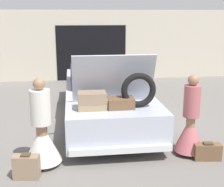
{
  "coord_description": "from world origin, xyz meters",
  "views": [
    {
      "loc": [
        -0.83,
        -7.68,
        2.61
      ],
      "look_at": [
        0.0,
        -1.42,
        1.01
      ],
      "focal_mm": 50.0,
      "sensor_mm": 36.0,
      "label": 1
    }
  ],
  "objects_px": {
    "person_right": "(190,127)",
    "car": "(105,95)",
    "suitcase_beside_right_person": "(207,152)",
    "person_left": "(42,135)",
    "suitcase_beside_left_person": "(27,167)"
  },
  "relations": [
    {
      "from": "person_right",
      "to": "suitcase_beside_left_person",
      "type": "bearing_deg",
      "value": 97.63
    },
    {
      "from": "car",
      "to": "person_left",
      "type": "height_order",
      "value": "car"
    },
    {
      "from": "suitcase_beside_right_person",
      "to": "person_right",
      "type": "bearing_deg",
      "value": 130.77
    },
    {
      "from": "person_right",
      "to": "car",
      "type": "bearing_deg",
      "value": 27.75
    },
    {
      "from": "suitcase_beside_left_person",
      "to": "person_left",
      "type": "bearing_deg",
      "value": 62.53
    },
    {
      "from": "person_left",
      "to": "person_right",
      "type": "bearing_deg",
      "value": 83.39
    },
    {
      "from": "car",
      "to": "person_right",
      "type": "bearing_deg",
      "value": -59.57
    },
    {
      "from": "car",
      "to": "suitcase_beside_right_person",
      "type": "xyz_separation_m",
      "value": [
        1.62,
        -2.62,
        -0.45
      ]
    },
    {
      "from": "suitcase_beside_left_person",
      "to": "suitcase_beside_right_person",
      "type": "distance_m",
      "value": 3.24
    },
    {
      "from": "person_left",
      "to": "car",
      "type": "bearing_deg",
      "value": 141.96
    },
    {
      "from": "person_left",
      "to": "person_right",
      "type": "xyz_separation_m",
      "value": [
        2.75,
        0.1,
        -0.01
      ]
    },
    {
      "from": "car",
      "to": "suitcase_beside_left_person",
      "type": "relative_size",
      "value": 11.86
    },
    {
      "from": "car",
      "to": "person_right",
      "type": "distance_m",
      "value": 2.71
    },
    {
      "from": "car",
      "to": "suitcase_beside_left_person",
      "type": "bearing_deg",
      "value": -119.12
    },
    {
      "from": "person_left",
      "to": "person_right",
      "type": "relative_size",
      "value": 1.02
    }
  ]
}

